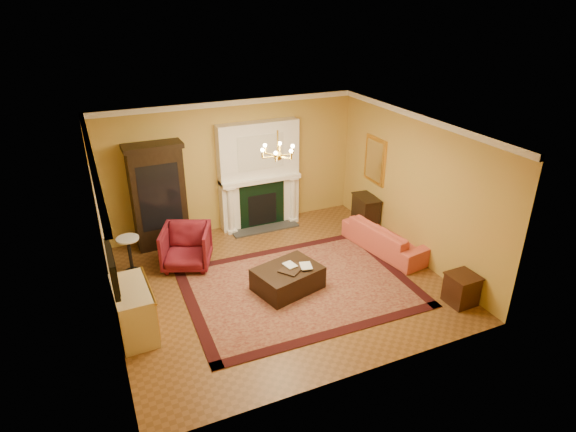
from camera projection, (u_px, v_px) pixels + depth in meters
floor at (279, 282)px, 9.32m from camera, size 6.00×5.50×0.02m
ceiling at (278, 130)px, 8.05m from camera, size 6.00×5.50×0.02m
wall_back at (231, 166)px, 10.98m from camera, size 6.00×0.02×3.00m
wall_front at (359, 290)px, 6.40m from camera, size 6.00×0.02×3.00m
wall_left at (103, 244)px, 7.58m from camera, size 0.02×5.50×3.00m
wall_right at (414, 187)px, 9.79m from camera, size 0.02×5.50×3.00m
fireplace at (259, 177)px, 11.17m from camera, size 1.90×0.70×2.50m
crown_molding at (258, 121)px, 8.87m from camera, size 6.00×5.50×0.12m
doorway at (102, 226)px, 9.20m from camera, size 0.08×1.05×2.10m
tv_panel at (112, 269)px, 7.17m from camera, size 0.09×0.95×0.58m
gilt_mirror at (375, 160)px, 10.87m from camera, size 0.06×0.76×1.05m
chandelier at (278, 153)px, 8.22m from camera, size 0.63×0.55×0.53m
oriental_rug at (299, 287)px, 9.15m from camera, size 4.27×3.24×0.02m
china_cabinet at (159, 198)px, 10.28m from camera, size 1.12×0.54×2.21m
wingback_armchair at (186, 245)px, 9.68m from camera, size 1.18×1.15×0.95m
pedestal_table at (130, 253)px, 9.45m from camera, size 0.44×0.44×0.78m
commode at (134, 310)px, 7.78m from camera, size 0.58×1.17×0.86m
coral_sofa at (387, 233)px, 10.32m from camera, size 0.92×2.13×0.81m
end_table at (461, 290)px, 8.59m from camera, size 0.48×0.48×0.54m
console_table at (365, 213)px, 11.29m from camera, size 0.47×0.73×0.78m
leather_ottoman at (288, 278)px, 9.00m from camera, size 1.35×1.13×0.44m
ottoman_tray at (292, 269)px, 8.87m from camera, size 0.57×0.55×0.03m
book_a at (286, 261)px, 8.83m from camera, size 0.19×0.06×0.26m
book_b at (300, 260)px, 8.84m from camera, size 0.21×0.07×0.28m
topiary_left at (230, 171)px, 10.76m from camera, size 0.16×0.16×0.44m
topiary_right at (291, 163)px, 11.31m from camera, size 0.16×0.16×0.42m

